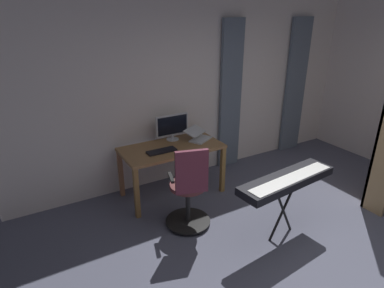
% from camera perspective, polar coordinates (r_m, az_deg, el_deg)
% --- Properties ---
extents(ground_plane, '(7.61, 7.61, 0.00)m').
position_cam_1_polar(ground_plane, '(3.84, 24.62, -20.54)').
color(ground_plane, '#525466').
extents(back_room_partition, '(5.86, 0.10, 2.70)m').
position_cam_1_polar(back_room_partition, '(5.08, 1.05, 9.39)').
color(back_room_partition, silver).
rests_on(back_room_partition, ground).
extents(curtain_left_panel, '(0.44, 0.06, 2.39)m').
position_cam_1_polar(curtain_left_panel, '(6.28, 17.60, 9.46)').
color(curtain_left_panel, slate).
rests_on(curtain_left_panel, ground).
extents(curtain_right_panel, '(0.39, 0.06, 2.39)m').
position_cam_1_polar(curtain_right_panel, '(5.33, 6.75, 8.17)').
color(curtain_right_panel, slate).
rests_on(curtain_right_panel, ground).
extents(desk, '(1.40, 0.70, 0.74)m').
position_cam_1_polar(desk, '(4.56, -3.56, -1.56)').
color(desk, olive).
rests_on(desk, ground).
extents(office_chair, '(0.56, 0.56, 1.09)m').
position_cam_1_polar(office_chair, '(3.90, -0.51, -8.27)').
color(office_chair, black).
rests_on(office_chair, ground).
extents(computer_monitor, '(0.50, 0.18, 0.38)m').
position_cam_1_polar(computer_monitor, '(4.70, -3.49, 3.15)').
color(computer_monitor, '#B7BCC1').
rests_on(computer_monitor, desk).
extents(computer_keyboard, '(0.40, 0.14, 0.02)m').
position_cam_1_polar(computer_keyboard, '(4.36, -5.33, -1.23)').
color(computer_keyboard, black).
rests_on(computer_keyboard, desk).
extents(laptop, '(0.44, 0.43, 0.16)m').
position_cam_1_polar(laptop, '(4.74, 1.12, 1.35)').
color(laptop, '#B7BCC1').
rests_on(laptop, desk).
extents(piano_keyboard, '(1.29, 0.44, 0.80)m').
position_cam_1_polar(piano_keyboard, '(3.80, 16.28, -6.29)').
color(piano_keyboard, black).
rests_on(piano_keyboard, ground).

